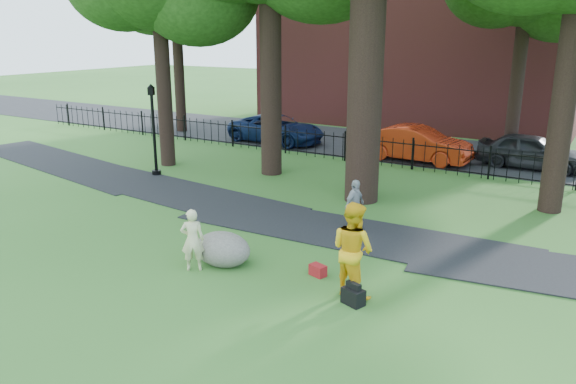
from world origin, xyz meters
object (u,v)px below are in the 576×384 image
Objects in this scene: woman at (193,240)px; red_sedan at (417,144)px; boulder at (223,247)px; lamppost at (154,131)px; man at (353,249)px.

red_sedan is at bearing -129.09° from woman.
boulder is 9.36m from lamppost.
man is 0.45× the size of red_sedan.
boulder is (0.35, 0.67, -0.33)m from woman.
man is at bearing -49.97° from lamppost.
man is 12.13m from lamppost.
lamppost reaches higher than boulder.
boulder is (-3.37, -0.09, -0.61)m from man.
man is 3.42m from boulder.
lamppost reaches higher than woman.
red_sedan reaches higher than boulder.
lamppost is 0.77× the size of red_sedan.
red_sedan is (0.73, 13.75, 0.00)m from woman.
boulder is at bearing -179.57° from red_sedan.
boulder is 0.31× the size of red_sedan.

